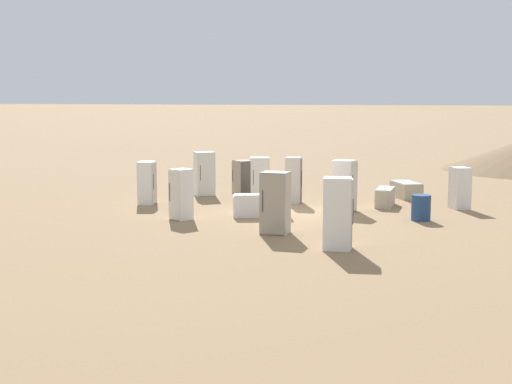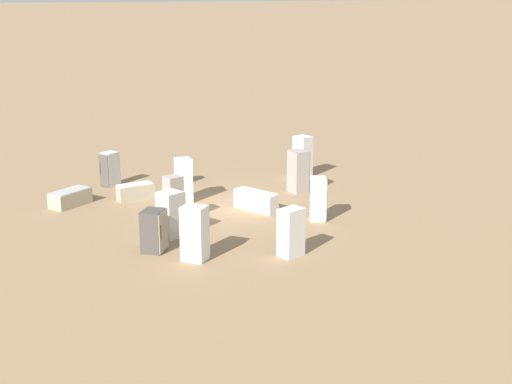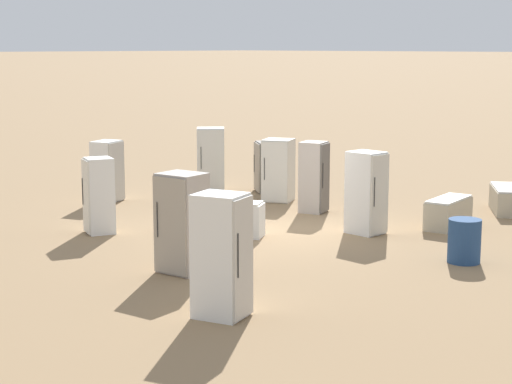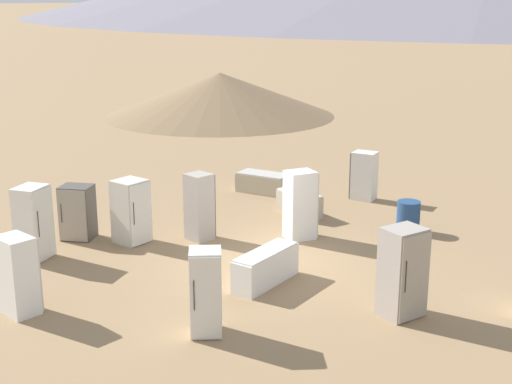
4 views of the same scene
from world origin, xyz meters
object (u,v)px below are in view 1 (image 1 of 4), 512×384
discarded_fridge_10 (147,183)px  discarded_fridge_12 (205,174)px  discarded_fridge_1 (181,194)px  discarded_fridge_3 (385,197)px  discarded_fridge_0 (275,203)px  discarded_fridge_8 (261,205)px  discarded_fridge_11 (460,188)px  discarded_fridge_9 (243,177)px  discarded_fridge_5 (406,190)px  discarded_fridge_2 (344,186)px  discarded_fridge_4 (294,180)px  discarded_fridge_6 (260,178)px  discarded_fridge_7 (338,214)px  rusty_barrel (421,208)px

discarded_fridge_10 → discarded_fridge_12: 3.11m
discarded_fridge_1 → discarded_fridge_3: 7.84m
discarded_fridge_0 → discarded_fridge_12: 8.80m
discarded_fridge_8 → discarded_fridge_11: 7.41m
discarded_fridge_1 → discarded_fridge_9: 6.59m
discarded_fridge_5 → discarded_fridge_9: 6.65m
discarded_fridge_2 → discarded_fridge_12: 6.65m
discarded_fridge_4 → discarded_fridge_9: discarded_fridge_4 is taller
discarded_fridge_6 → discarded_fridge_8: discarded_fridge_6 is taller
discarded_fridge_4 → discarded_fridge_7: (-7.30, -4.36, 0.07)m
discarded_fridge_6 → discarded_fridge_12: bearing=-22.8°
discarded_fridge_10 → rusty_barrel: bearing=72.8°
discarded_fridge_8 → discarded_fridge_10: 5.18m
discarded_fridge_3 → rusty_barrel: rusty_barrel is taller
discarded_fridge_1 → discarded_fridge_8: 2.72m
discarded_fridge_0 → discarded_fridge_2: 4.97m
discarded_fridge_1 → discarded_fridge_9: bearing=-59.0°
discarded_fridge_6 → discarded_fridge_7: size_ratio=0.87×
discarded_fridge_3 → discarded_fridge_5: discarded_fridge_3 is taller
discarded_fridge_5 → discarded_fridge_12: discarded_fridge_12 is taller
discarded_fridge_0 → discarded_fridge_9: bearing=-65.2°
discarded_fridge_0 → discarded_fridge_2: size_ratio=1.01×
discarded_fridge_2 → discarded_fridge_1: bearing=-44.6°
discarded_fridge_4 → discarded_fridge_1: bearing=-38.5°
discarded_fridge_4 → rusty_barrel: (-1.82, -5.28, -0.46)m
discarded_fridge_9 → rusty_barrel: 8.76m
discarded_fridge_1 → discarded_fridge_11: size_ratio=1.11×
discarded_fridge_0 → discarded_fridge_3: bearing=-109.8°
discarded_fridge_4 → discarded_fridge_9: size_ratio=1.24×
discarded_fridge_11 → discarded_fridge_6: bearing=150.5°
discarded_fridge_2 → discarded_fridge_10: discarded_fridge_2 is taller
discarded_fridge_2 → discarded_fridge_5: discarded_fridge_2 is taller
discarded_fridge_3 → discarded_fridge_9: 6.26m
discarded_fridge_6 → discarded_fridge_8: bearing=89.6°
discarded_fridge_11 → discarded_fridge_12: (-0.98, 10.05, 0.15)m
discarded_fridge_7 → discarded_fridge_8: 5.70m
discarded_fridge_7 → discarded_fridge_11: bearing=151.4°
discarded_fridge_1 → discarded_fridge_5: 10.01m
discarded_fridge_1 → discarded_fridge_7: discarded_fridge_7 is taller
discarded_fridge_10 → discarded_fridge_3: bearing=90.6°
discarded_fridge_5 → discarded_fridge_9: bearing=161.6°
rusty_barrel → discarded_fridge_6: bearing=71.4°
discarded_fridge_2 → discarded_fridge_8: discarded_fridge_2 is taller
discarded_fridge_11 → discarded_fridge_7: bearing=-136.0°
discarded_fridge_6 → discarded_fridge_10: bearing=18.3°
rusty_barrel → discarded_fridge_11: bearing=-11.8°
discarded_fridge_0 → discarded_fridge_3: 6.92m
rusty_barrel → discarded_fridge_0: bearing=141.7°
discarded_fridge_8 → discarded_fridge_10: size_ratio=1.17×
discarded_fridge_2 → discarded_fridge_7: (-6.24, -1.97, 0.05)m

